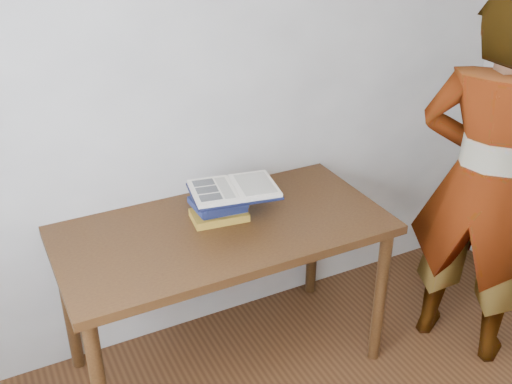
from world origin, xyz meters
TOP-DOWN VIEW (x-y plane):
  - room_shell at (-0.08, 0.01)m, footprint 3.54×3.54m
  - desk at (-0.10, 1.38)m, footprint 1.48×0.74m
  - book_stack at (-0.08, 1.45)m, footprint 0.27×0.20m
  - open_book at (-0.02, 1.44)m, footprint 0.43×0.33m
  - reader at (1.06, 0.99)m, footprint 0.70×0.79m

SIDE VIEW (x-z plane):
  - desk at x=-0.10m, z-range 0.30..1.10m
  - book_stack at x=-0.08m, z-range 0.79..0.92m
  - reader at x=1.06m, z-range 0.00..1.82m
  - open_book at x=-0.02m, z-range 0.92..0.95m
  - room_shell at x=-0.08m, z-range 0.32..2.94m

